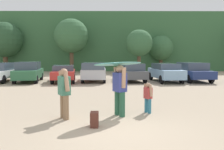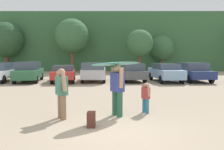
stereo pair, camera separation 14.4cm
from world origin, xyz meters
name	(u,v)px [view 2 (the right image)]	position (x,y,z in m)	size (l,w,h in m)	color
ground_plane	(119,130)	(0.00, 0.00, 0.00)	(120.00, 120.00, 0.00)	tan
hillside_ridge	(114,44)	(0.00, 31.80, 4.09)	(108.00, 12.00, 8.18)	#38663D
tree_ridge_back	(7,40)	(-14.17, 24.56, 4.22)	(4.60, 4.60, 6.54)	brown
tree_far_right	(73,36)	(-5.28, 23.58, 4.63)	(4.34, 4.34, 6.82)	brown
tree_far_left	(141,43)	(3.17, 22.02, 3.62)	(3.26, 3.26, 5.29)	brown
tree_right	(163,48)	(6.49, 25.07, 3.17)	(3.30, 3.30, 4.84)	brown
parked_car_white	(2,72)	(-9.32, 12.63, 0.80)	(1.88, 4.42, 1.57)	white
parked_car_forest_green	(30,72)	(-6.99, 12.57, 0.84)	(2.40, 4.50, 1.64)	#2D6642
parked_car_red	(65,73)	(-4.12, 12.52, 0.74)	(2.35, 4.64, 1.36)	#B72D28
parked_car_silver	(95,71)	(-1.67, 12.80, 0.84)	(2.03, 4.56, 1.59)	silver
parked_car_dark_gray	(132,72)	(1.40, 12.95, 0.80)	(2.47, 4.46, 1.51)	#4C4F54
parked_car_sky_blue	(166,72)	(4.22, 12.64, 0.81)	(2.21, 4.70, 1.50)	#84ADD1
parked_car_navy	(194,71)	(6.60, 13.03, 0.84)	(2.24, 4.61, 1.56)	navy
person_adult	(118,87)	(0.02, 1.59, 1.02)	(0.51, 0.66, 1.81)	#26593F
person_child	(147,96)	(1.08, 2.01, 0.64)	(0.32, 0.44, 1.13)	teal
person_companion	(63,90)	(-1.86, 1.22, 0.96)	(0.54, 0.77, 1.70)	#8C6B4C
surfboard_teal	(118,64)	(0.01, 1.69, 1.84)	(2.12, 2.09, 0.20)	teal
backpack_dropped	(92,119)	(-0.79, 0.28, 0.22)	(0.24, 0.34, 0.45)	#592D23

